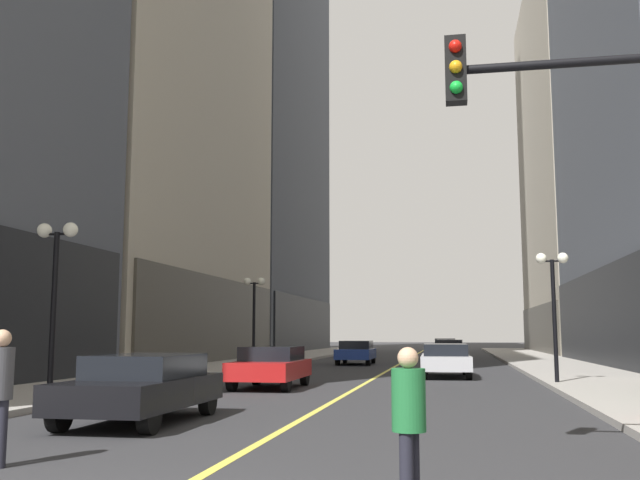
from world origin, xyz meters
The scene contains 18 objects.
ground_plane centered at (0.00, 35.00, 0.00)m, with size 200.00×200.00×0.00m, color #2D2D30.
sidewalk_left centered at (-8.25, 35.00, 0.07)m, with size 4.50×78.00×0.15m, color #9E9991.
sidewalk_right centered at (8.25, 35.00, 0.07)m, with size 4.50×78.00×0.15m, color #9E9991.
lane_centre_stripe centered at (0.00, 35.00, 0.00)m, with size 0.16×70.00×0.01m, color #E5D64C.
building_left_far centered at (-16.54, 60.00, 30.03)m, with size 12.26×26.00×60.23m.
building_right_far centered at (16.22, 60.00, 17.12)m, with size 11.65×26.00×34.39m.
car_black centered at (-2.98, 7.79, 0.72)m, with size 1.96×4.37×1.32m.
car_red centered at (-2.70, 16.83, 0.72)m, with size 1.95×4.05×1.32m.
car_silver centered at (2.74, 23.66, 0.72)m, with size 2.03×4.79×1.32m.
car_blue centered at (-2.37, 34.78, 0.72)m, with size 1.99×4.45×1.32m.
car_maroon centered at (2.79, 42.83, 0.72)m, with size 2.11×4.77×1.32m.
car_white centered at (2.36, 53.60, 0.72)m, with size 1.93×4.32×1.32m.
pedestrian_in_green_parka centered at (2.63, 1.63, 0.93)m, with size 0.43×0.43×1.61m.
pedestrian_with_orange_bag centered at (-2.85, 3.03, 1.05)m, with size 0.40×0.40×1.79m.
traffic_light_near_right centered at (5.35, 3.60, 3.74)m, with size 3.43×0.35×5.65m.
street_lamp_left_near centered at (-6.40, 10.13, 3.26)m, with size 1.06×0.36×4.43m.
street_lamp_left_far centered at (-6.40, 27.77, 3.26)m, with size 1.06×0.36×4.43m.
street_lamp_right_mid centered at (6.40, 19.20, 3.26)m, with size 1.06×0.36×4.43m.
Camera 1 is at (3.09, -5.62, 1.74)m, focal length 39.93 mm.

